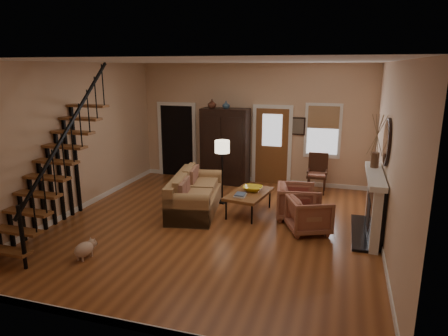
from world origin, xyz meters
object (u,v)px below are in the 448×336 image
(armoire, at_px, (225,146))
(sofa, at_px, (196,193))
(armchair_right, at_px, (296,202))
(side_chair, at_px, (317,174))
(coffee_table, at_px, (249,203))
(armchair_left, at_px, (309,215))
(floor_lamp, at_px, (222,172))

(armoire, xyz_separation_m, sofa, (0.02, -2.39, -0.64))
(sofa, bearing_deg, armchair_right, -5.54)
(side_chair, bearing_deg, coffee_table, -123.34)
(armchair_left, bearing_deg, sofa, 55.92)
(floor_lamp, height_order, side_chair, floor_lamp)
(sofa, relative_size, armchair_right, 2.67)
(coffee_table, bearing_deg, side_chair, 56.66)
(floor_lamp, bearing_deg, side_chair, 35.23)
(armchair_left, xyz_separation_m, side_chair, (-0.05, 2.68, 0.15))
(sofa, xyz_separation_m, armchair_left, (2.58, -0.49, -0.05))
(sofa, bearing_deg, side_chair, 30.63)
(armoire, relative_size, coffee_table, 1.64)
(armoire, height_order, armchair_left, armoire)
(coffee_table, height_order, floor_lamp, floor_lamp)
(armchair_left, bearing_deg, armchair_right, 3.04)
(armoire, xyz_separation_m, coffee_table, (1.22, -2.22, -0.81))
(coffee_table, xyz_separation_m, floor_lamp, (-0.78, 0.53, 0.52))
(armoire, height_order, side_chair, armoire)
(armoire, xyz_separation_m, side_chair, (2.55, -0.20, -0.54))
(armoire, bearing_deg, floor_lamp, -75.62)
(sofa, height_order, floor_lamp, floor_lamp)
(floor_lamp, bearing_deg, armchair_right, -15.69)
(armchair_right, height_order, floor_lamp, floor_lamp)
(sofa, xyz_separation_m, coffee_table, (1.20, 0.17, -0.16))
(sofa, distance_m, armchair_right, 2.26)
(armchair_right, relative_size, side_chair, 0.81)
(armchair_left, height_order, side_chair, side_chair)
(armoire, xyz_separation_m, armchair_left, (2.60, -2.88, -0.69))
(side_chair, bearing_deg, sofa, -139.13)
(armchair_left, bearing_deg, coffee_table, 41.11)
(armchair_left, bearing_deg, armoire, 18.65)
(armchair_right, bearing_deg, armchair_left, -161.78)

